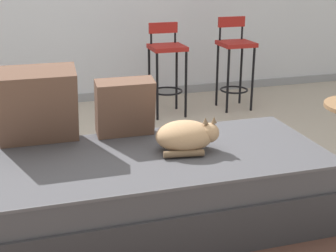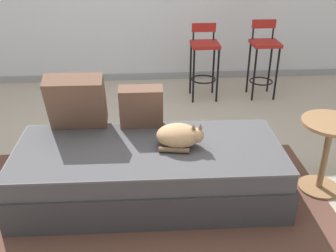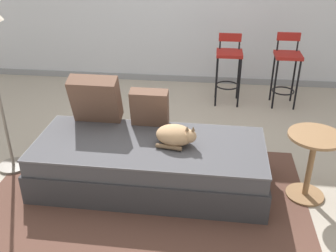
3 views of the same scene
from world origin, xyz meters
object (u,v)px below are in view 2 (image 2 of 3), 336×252
at_px(throw_pillow_corner, 76,102).
at_px(side_table, 327,146).
at_px(cat, 180,136).
at_px(bar_stool_near_window, 204,55).
at_px(throw_pillow_middle, 141,107).
at_px(couch, 149,171).
at_px(bar_stool_by_doorway, 264,53).

bearing_deg(throw_pillow_corner, side_table, -10.62).
height_order(cat, bar_stool_near_window, bar_stool_near_window).
bearing_deg(throw_pillow_corner, throw_pillow_middle, -0.75).
xyz_separation_m(couch, bar_stool_near_window, (0.70, 1.92, 0.32)).
bearing_deg(throw_pillow_middle, cat, -50.05).
bearing_deg(cat, throw_pillow_corner, 156.66).
height_order(throw_pillow_middle, bar_stool_by_doorway, bar_stool_by_doorway).
distance_m(cat, bar_stool_by_doorway, 2.26).
bearing_deg(bar_stool_by_doorway, couch, -126.28).
height_order(throw_pillow_middle, bar_stool_near_window, bar_stool_near_window).
bearing_deg(couch, cat, 0.95).
relative_size(throw_pillow_middle, bar_stool_by_doorway, 0.40).
bearing_deg(throw_pillow_middle, bar_stool_by_doorway, 47.54).
xyz_separation_m(couch, throw_pillow_middle, (-0.05, 0.33, 0.39)).
bearing_deg(throw_pillow_middle, throw_pillow_corner, 179.25).
bearing_deg(cat, throw_pillow_middle, 129.95).
height_order(throw_pillow_middle, side_table, throw_pillow_middle).
bearing_deg(cat, bar_stool_by_doorway, 58.34).
relative_size(throw_pillow_middle, side_table, 0.60).
bearing_deg(bar_stool_near_window, bar_stool_by_doorway, 0.05).
relative_size(couch, bar_stool_near_window, 2.30).
distance_m(throw_pillow_corner, bar_stool_near_window, 2.02).
relative_size(throw_pillow_middle, cat, 0.98).
height_order(couch, throw_pillow_corner, throw_pillow_corner).
distance_m(throw_pillow_middle, bar_stool_by_doorway, 2.16).
distance_m(couch, cat, 0.37).
relative_size(throw_pillow_corner, cat, 1.29).
xyz_separation_m(throw_pillow_middle, side_table, (1.39, -0.35, -0.21)).
xyz_separation_m(couch, throw_pillow_corner, (-0.55, 0.34, 0.44)).
distance_m(couch, bar_stool_near_window, 2.07).
bearing_deg(couch, throw_pillow_middle, 97.85).
xyz_separation_m(cat, bar_stool_near_window, (0.48, 1.92, 0.02)).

